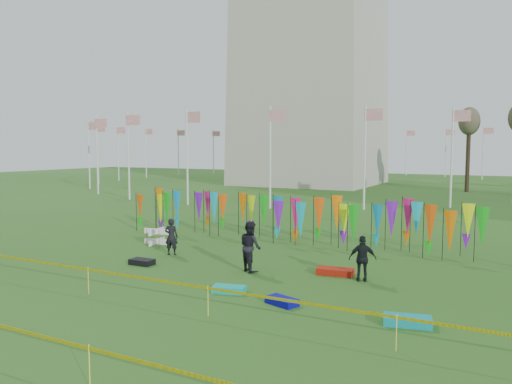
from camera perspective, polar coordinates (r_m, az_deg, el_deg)
The scene contains 13 objects.
ground at distance 18.32m, azimuth -8.45°, elevation -10.15°, with size 160.00×160.00×0.00m, color #244A15.
flagpole_ring at distance 66.88m, azimuth 6.26°, elevation 4.37°, with size 57.40×56.16×8.00m.
banner_row at distance 25.31m, azimuth 3.71°, elevation -2.57°, with size 18.64×0.64×2.31m.
caution_tape_near at distance 16.30m, azimuth -14.61°, elevation -9.35°, with size 26.00×0.02×0.90m.
box_kite at distance 25.31m, azimuth -11.28°, elevation -5.00°, with size 0.73×0.73×0.81m.
person_left at distance 22.71m, azimuth -9.65°, elevation -5.05°, with size 0.60×0.44×1.66m, color black.
person_mid at distance 19.45m, azimuth -0.66°, elevation -6.23°, with size 0.95×0.59×1.96m, color black.
person_right at distance 18.44m, azimuth 12.09°, elevation -7.45°, with size 0.97×0.55×1.66m, color black.
kite_bag_turquoise at distance 16.89m, azimuth -3.10°, elevation -11.03°, with size 1.09×0.54×0.22m, color #0BADA3.
kite_bag_blue at distance 15.66m, azimuth 2.99°, elevation -12.35°, with size 1.00×0.53×0.21m, color #090994.
kite_bag_red at distance 19.33m, azimuth 9.04°, elevation -8.96°, with size 1.36×0.62×0.25m, color #A8190B.
kite_bag_black at distance 21.23m, azimuth -12.90°, elevation -7.79°, with size 0.98×0.57×0.23m, color black.
kite_bag_teal at distance 14.53m, azimuth 16.92°, elevation -13.90°, with size 1.27×0.61×0.24m, color #0B94A2.
Camera 1 is at (10.47, -14.24, 4.80)m, focal length 35.00 mm.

